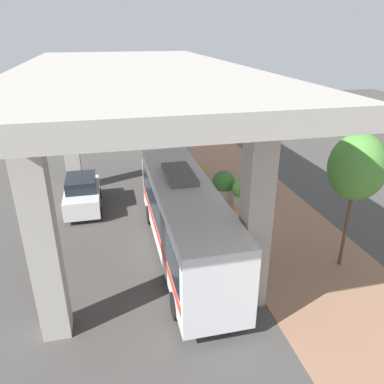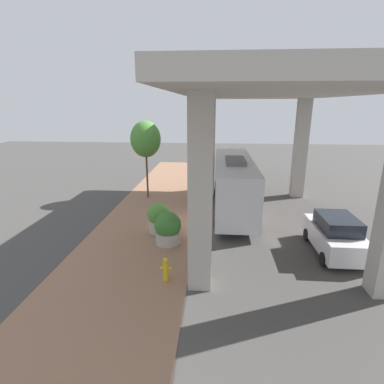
# 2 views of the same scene
# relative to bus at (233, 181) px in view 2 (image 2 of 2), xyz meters

# --- Properties ---
(ground_plane) EXTENTS (80.00, 80.00, 0.00)m
(ground_plane) POSITION_rel_bus_xyz_m (-2.28, -2.93, -2.02)
(ground_plane) COLOR #474442
(ground_plane) RESTS_ON ground
(sidewalk_strip) EXTENTS (6.00, 40.00, 0.02)m
(sidewalk_strip) POSITION_rel_bus_xyz_m (-5.28, -2.93, -2.01)
(sidewalk_strip) COLOR #936B51
(sidewalk_strip) RESTS_ON ground
(overpass) EXTENTS (9.40, 20.90, 8.11)m
(overpass) POSITION_rel_bus_xyz_m (1.72, -2.93, 5.10)
(overpass) COLOR #ADA89E
(overpass) RESTS_ON ground
(bus) EXTENTS (2.57, 10.80, 3.74)m
(bus) POSITION_rel_bus_xyz_m (0.00, 0.00, 0.00)
(bus) COLOR silver
(bus) RESTS_ON ground
(fire_hydrant) EXTENTS (0.47, 0.23, 1.05)m
(fire_hydrant) POSITION_rel_bus_xyz_m (-3.21, -9.21, -1.49)
(fire_hydrant) COLOR gold
(fire_hydrant) RESTS_ON ground
(planter_front) EXTENTS (1.28, 1.28, 1.73)m
(planter_front) POSITION_rel_bus_xyz_m (-4.40, -4.36, -1.15)
(planter_front) COLOR #ADA89E
(planter_front) RESTS_ON ground
(planter_middle) EXTENTS (1.39, 1.39, 1.74)m
(planter_middle) POSITION_rel_bus_xyz_m (-3.65, -5.76, -1.18)
(planter_middle) COLOR #ADA89E
(planter_middle) RESTS_ON ground
(street_tree_near) EXTENTS (2.26, 2.26, 5.92)m
(street_tree_near) POSITION_rel_bus_xyz_m (-6.51, 2.20, 2.53)
(street_tree_near) COLOR brown
(street_tree_near) RESTS_ON ground
(parked_car) EXTENTS (2.01, 4.11, 1.93)m
(parked_car) POSITION_rel_bus_xyz_m (4.65, -6.12, -1.08)
(parked_car) COLOR silver
(parked_car) RESTS_ON ground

